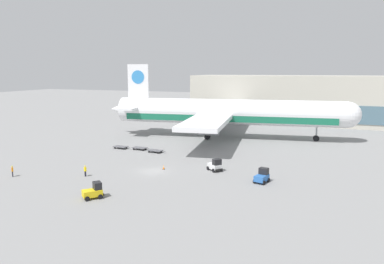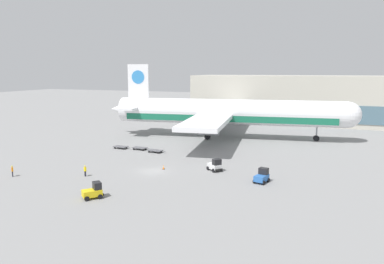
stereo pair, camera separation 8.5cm
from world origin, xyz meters
TOP-DOWN VIEW (x-y plane):
  - ground_plane at (0.00, 0.00)m, footprint 400.00×400.00m
  - terminal_building at (28.55, 66.19)m, footprint 90.00×18.20m
  - airplane_main at (1.94, 32.54)m, footprint 57.84×48.65m
  - baggage_tug_foreground at (-1.05, -13.79)m, footprint 2.68×2.78m
  - baggage_tug_mid at (9.01, 3.73)m, footprint 2.79×2.67m
  - baggage_tug_far at (17.02, 0.34)m, footprint 2.12×2.71m
  - baggage_dolly_lead at (-13.89, 12.91)m, footprint 3.75×1.72m
  - baggage_dolly_second at (-9.76, 13.30)m, footprint 3.75×1.72m
  - baggage_dolly_third at (-5.78, 12.20)m, footprint 3.75×1.72m
  - ground_crew_near at (-17.97, -10.27)m, footprint 0.47×0.39m
  - ground_crew_far at (-8.03, -6.21)m, footprint 0.54×0.33m
  - traffic_cone_near at (1.04, 1.70)m, footprint 0.40×0.40m

SIDE VIEW (x-z plane):
  - ground_plane at x=0.00m, z-range 0.00..0.00m
  - traffic_cone_near at x=1.04m, z-range -0.01..0.69m
  - baggage_dolly_lead at x=-13.89m, z-range 0.15..0.63m
  - baggage_dolly_second at x=-9.76m, z-range 0.15..0.63m
  - baggage_dolly_third at x=-5.78m, z-range 0.15..0.63m
  - baggage_tug_foreground at x=-1.05m, z-range -0.12..1.88m
  - baggage_tug_mid at x=9.01m, z-range -0.12..1.88m
  - baggage_tug_far at x=17.02m, z-range -0.12..1.88m
  - ground_crew_near at x=-17.97m, z-range 0.14..1.80m
  - ground_crew_far at x=-8.03m, z-range 0.14..1.82m
  - airplane_main at x=1.94m, z-range -2.66..14.34m
  - terminal_building at x=28.55m, z-range -0.01..13.99m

